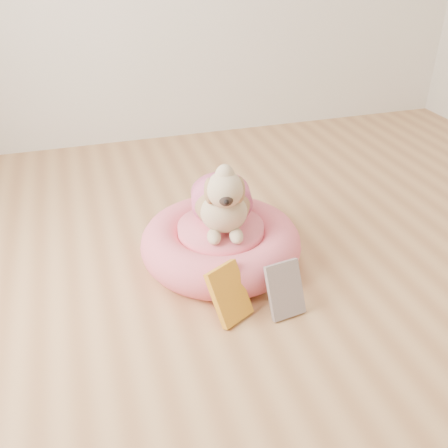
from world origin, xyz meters
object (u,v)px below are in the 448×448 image
object	(u,v)px
book_yellow	(229,294)
book_white	(285,290)
pet_bed	(221,243)
dog	(222,188)

from	to	relation	value
book_yellow	book_white	bearing A→B (deg)	-38.14
pet_bed	book_yellow	bearing A→B (deg)	-102.02
dog	pet_bed	bearing A→B (deg)	-112.72
pet_bed	dog	distance (m)	0.27
book_white	pet_bed	bearing A→B (deg)	99.83
dog	book_white	distance (m)	0.52
dog	book_yellow	xyz separation A→B (m)	(-0.09, -0.40, -0.25)
pet_bed	dog	bearing A→B (deg)	54.65
dog	book_white	xyz separation A→B (m)	(0.12, -0.44, -0.26)
dog	book_white	world-z (taller)	dog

